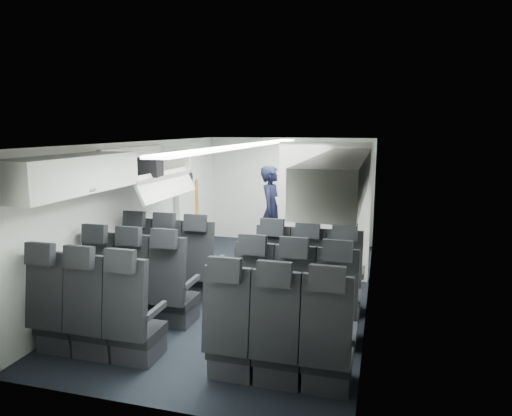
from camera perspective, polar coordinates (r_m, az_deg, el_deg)
The scene contains 14 objects.
cabin_shell at distance 6.54m, azimuth -0.93°, elevation -0.81°, with size 3.41×6.01×2.16m.
seat_row_front at distance 6.23m, azimuth -2.31°, elevation -8.23°, with size 3.33×0.56×1.24m.
seat_row_mid at distance 5.43m, azimuth -5.27°, elevation -11.08°, with size 3.33×0.56×1.24m.
seat_row_rear at distance 4.67m, azimuth -9.30°, elevation -14.83°, with size 3.33×0.56×1.24m.
overhead_bin_left_rear at distance 5.28m, azimuth -22.17°, elevation 3.92°, with size 0.53×1.80×0.40m.
overhead_bin_left_front_open at distance 6.78m, azimuth -13.38°, elevation 4.53°, with size 0.64×1.70×0.72m.
overhead_bin_right_rear at distance 4.21m, azimuth 9.71°, elevation 3.14°, with size 0.53×1.80×0.40m.
overhead_bin_right_front at distance 5.95m, azimuth 11.45°, elevation 5.06°, with size 0.53×1.70×0.40m.
bulkhead_partition at distance 7.13m, azimuth 8.48°, elevation -0.41°, with size 1.40×0.15×2.13m.
galley_unit at distance 9.03m, azimuth 9.78°, elevation 0.94°, with size 0.85×0.52×1.90m.
boarding_door at distance 8.57m, azimuth -8.54°, elevation 0.52°, with size 0.12×1.27×1.86m.
flight_attendant at distance 8.24m, azimuth 1.96°, elevation -0.54°, with size 0.62×0.40×1.69m, color black.
carry_on_bag at distance 6.56m, azimuth -13.67°, elevation 4.94°, with size 0.43×0.30×0.26m, color black.
papers at distance 8.11m, azimuth 3.19°, elevation 1.08°, with size 0.21×0.02×0.15m, color white.
Camera 1 is at (1.82, -6.16, 2.36)m, focal length 32.00 mm.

